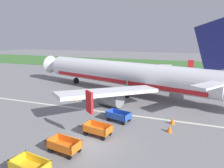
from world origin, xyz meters
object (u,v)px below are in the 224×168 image
object	(u,v)px
baggage_cart_third_in_row	(64,145)
baggage_cart_far_end	(118,116)
baggage_cart_second_in_row	(30,167)
traffic_cone_by_carts	(169,129)
airplane	(126,74)
traffic_cone_mid_apron	(172,121)
baggage_cart_fourth_in_row	(97,129)
traffic_cone_near_plane	(76,98)

from	to	relation	value
baggage_cart_third_in_row	baggage_cart_far_end	xyz separation A→B (m)	(2.08, 7.20, 0.00)
baggage_cart_second_in_row	traffic_cone_by_carts	world-z (taller)	baggage_cart_second_in_row
airplane	baggage_cart_second_in_row	bearing A→B (deg)	-90.77
baggage_cart_third_in_row	traffic_cone_by_carts	size ratio (longest dim) A/B	5.37
baggage_cart_third_in_row	traffic_cone_mid_apron	bearing A→B (deg)	48.17
baggage_cart_fourth_in_row	traffic_cone_near_plane	xyz separation A→B (m)	(-7.15, 8.63, -0.27)
baggage_cart_far_end	traffic_cone_mid_apron	size ratio (longest dim) A/B	5.31
baggage_cart_fourth_in_row	traffic_cone_near_plane	distance (m)	11.21
baggage_cart_third_in_row	traffic_cone_mid_apron	world-z (taller)	baggage_cart_third_in_row
baggage_cart_third_in_row	baggage_cart_second_in_row	bearing A→B (deg)	-100.44
baggage_cart_third_in_row	baggage_cart_fourth_in_row	distance (m)	3.70
airplane	baggage_cart_far_end	xyz separation A→B (m)	(2.36, -11.29, -2.45)
baggage_cart_fourth_in_row	baggage_cart_far_end	world-z (taller)	same
baggage_cart_far_end	traffic_cone_by_carts	bearing A→B (deg)	-8.01
traffic_cone_near_plane	traffic_cone_mid_apron	world-z (taller)	traffic_cone_mid_apron
airplane	baggage_cart_second_in_row	distance (m)	21.71
baggage_cart_third_in_row	traffic_cone_by_carts	world-z (taller)	baggage_cart_third_in_row
baggage_cart_third_in_row	baggage_cart_fourth_in_row	world-z (taller)	same
airplane	baggage_cart_third_in_row	size ratio (longest dim) A/B	10.21
baggage_cart_fourth_in_row	traffic_cone_near_plane	bearing A→B (deg)	129.66
airplane	traffic_cone_by_carts	distance (m)	14.55
baggage_cart_second_in_row	baggage_cart_third_in_row	world-z (taller)	same
airplane	traffic_cone_mid_apron	distance (m)	13.02
baggage_cart_far_end	traffic_cone_by_carts	distance (m)	5.41
baggage_cart_third_in_row	traffic_cone_near_plane	world-z (taller)	baggage_cart_third_in_row
traffic_cone_near_plane	traffic_cone_by_carts	world-z (taller)	traffic_cone_by_carts
baggage_cart_third_in_row	traffic_cone_near_plane	size ratio (longest dim) A/B	5.47
traffic_cone_mid_apron	traffic_cone_near_plane	bearing A→B (deg)	164.86
airplane	traffic_cone_mid_apron	xyz separation A→B (m)	(7.85, -10.02, -2.71)
baggage_cart_fourth_in_row	traffic_cone_mid_apron	distance (m)	8.03
baggage_cart_fourth_in_row	baggage_cart_far_end	bearing A→B (deg)	77.91
baggage_cart_far_end	baggage_cart_fourth_in_row	bearing A→B (deg)	-102.09
baggage_cart_second_in_row	baggage_cart_third_in_row	bearing A→B (deg)	79.56
baggage_cart_second_in_row	traffic_cone_mid_apron	bearing A→B (deg)	54.81
baggage_cart_third_in_row	traffic_cone_mid_apron	distance (m)	11.36
airplane	traffic_cone_by_carts	bearing A→B (deg)	-57.35
traffic_cone_mid_apron	traffic_cone_by_carts	xyz separation A→B (m)	(-0.14, -2.02, -0.00)
airplane	baggage_cart_third_in_row	xyz separation A→B (m)	(0.28, -18.49, -2.45)
airplane	baggage_cart_second_in_row	xyz separation A→B (m)	(-0.29, -21.57, -2.45)
airplane	traffic_cone_near_plane	bearing A→B (deg)	-131.20
baggage_cart_far_end	traffic_cone_near_plane	world-z (taller)	baggage_cart_far_end
baggage_cart_fourth_in_row	baggage_cart_second_in_row	bearing A→B (deg)	-105.74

